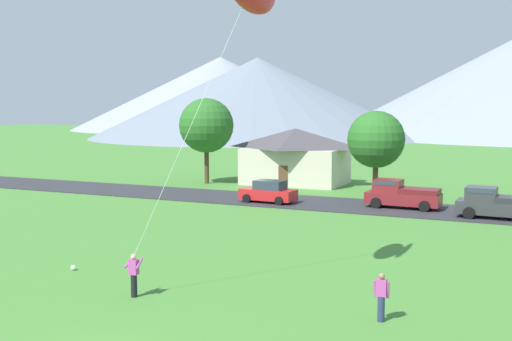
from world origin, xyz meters
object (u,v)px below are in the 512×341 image
object	(u,v)px
pickup_truck_charcoal_east_side	(497,203)
soccer_ball	(73,268)
tree_near_left	(376,140)
parked_car_red_mid_west	(269,192)
tree_center	(206,126)
watcher_person	(381,296)
pickup_truck_maroon_west_side	(401,194)
house_left_center	(295,155)

from	to	relation	value
pickup_truck_charcoal_east_side	soccer_ball	distance (m)	26.86
tree_near_left	soccer_ball	xyz separation A→B (m)	(-6.90, -27.53, -4.58)
parked_car_red_mid_west	pickup_truck_charcoal_east_side	world-z (taller)	pickup_truck_charcoal_east_side
tree_center	watcher_person	size ratio (longest dim) A/B	4.88
pickup_truck_maroon_west_side	pickup_truck_charcoal_east_side	bearing A→B (deg)	-14.56
house_left_center	watcher_person	bearing A→B (deg)	-64.72
house_left_center	tree_center	world-z (taller)	tree_center
watcher_person	pickup_truck_maroon_west_side	bearing A→B (deg)	99.68
house_left_center	soccer_ball	xyz separation A→B (m)	(2.24, -33.48, -2.62)
tree_near_left	pickup_truck_charcoal_east_side	distance (m)	11.91
watcher_person	soccer_ball	distance (m)	13.99
parked_car_red_mid_west	pickup_truck_maroon_west_side	distance (m)	9.81
house_left_center	parked_car_red_mid_west	size ratio (longest dim) A/B	2.32
soccer_ball	parked_car_red_mid_west	bearing A→B (deg)	89.40
watcher_person	tree_near_left	bearing A→B (deg)	103.96
house_left_center	parked_car_red_mid_west	bearing A→B (deg)	-78.52
tree_center	soccer_ball	bearing A→B (deg)	-71.55
pickup_truck_maroon_west_side	soccer_ball	xyz separation A→B (m)	(-9.89, -22.96, -0.94)
pickup_truck_maroon_west_side	pickup_truck_charcoal_east_side	world-z (taller)	same
tree_near_left	tree_center	bearing A→B (deg)	171.07
tree_near_left	parked_car_red_mid_west	xyz separation A→B (m)	(-6.68, -6.18, -3.83)
tree_near_left	soccer_ball	bearing A→B (deg)	-104.08
tree_center	soccer_ball	xyz separation A→B (m)	(10.07, -30.20, -5.43)
pickup_truck_charcoal_east_side	watcher_person	distance (m)	22.22
tree_near_left	parked_car_red_mid_west	world-z (taller)	tree_near_left
house_left_center	watcher_person	xyz separation A→B (m)	(16.19, -34.28, -1.87)
tree_center	pickup_truck_maroon_west_side	world-z (taller)	tree_center
parked_car_red_mid_west	pickup_truck_maroon_west_side	bearing A→B (deg)	9.46
soccer_ball	watcher_person	bearing A→B (deg)	-3.29
pickup_truck_maroon_west_side	watcher_person	bearing A→B (deg)	-80.32
watcher_person	house_left_center	bearing A→B (deg)	115.28
house_left_center	parked_car_red_mid_west	world-z (taller)	house_left_center
tree_center	pickup_truck_charcoal_east_side	bearing A→B (deg)	-18.64
pickup_truck_maroon_west_side	house_left_center	bearing A→B (deg)	139.09
tree_near_left	tree_center	distance (m)	17.21
house_left_center	pickup_truck_maroon_west_side	xyz separation A→B (m)	(12.14, -10.52, -1.68)
tree_center	pickup_truck_charcoal_east_side	world-z (taller)	tree_center
pickup_truck_charcoal_east_side	tree_center	bearing A→B (deg)	161.36
tree_near_left	watcher_person	size ratio (longest dim) A/B	4.18
tree_center	watcher_person	bearing A→B (deg)	-52.23
parked_car_red_mid_west	watcher_person	size ratio (longest dim) A/B	2.55
parked_car_red_mid_west	house_left_center	bearing A→B (deg)	101.48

